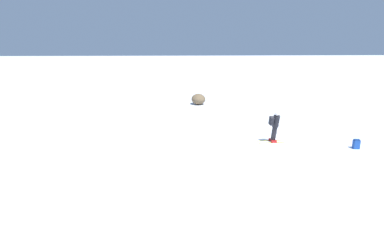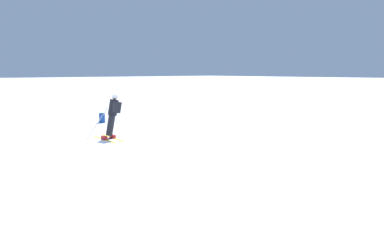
% 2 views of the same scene
% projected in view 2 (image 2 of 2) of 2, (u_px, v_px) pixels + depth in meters
% --- Properties ---
extents(ground_plane, '(300.00, 300.00, 0.00)m').
position_uv_depth(ground_plane, '(111.00, 138.00, 11.92)').
color(ground_plane, white).
extents(skier, '(1.29, 1.75, 1.84)m').
position_uv_depth(skier, '(113.00, 113.00, 11.83)').
color(skier, yellow).
rests_on(skier, ground).
extents(spare_backpack, '(0.25, 0.32, 0.50)m').
position_uv_depth(spare_backpack, '(102.00, 118.00, 15.64)').
color(spare_backpack, '#194293').
rests_on(spare_backpack, ground).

